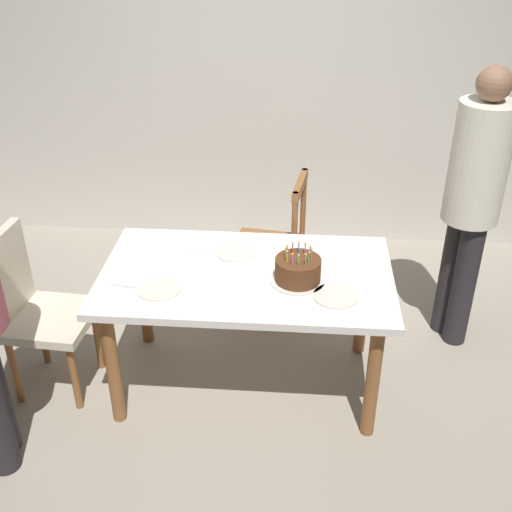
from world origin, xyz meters
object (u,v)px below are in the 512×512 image
object	(u,v)px
plate_near_celebrant	(159,289)
chair_upholstered	(32,305)
plate_near_guest	(336,296)
chair_spindle_back	(272,249)
plate_far_side	(236,252)
person_guest	(473,196)
dining_table	(247,288)
birthday_cake	(298,271)

from	to	relation	value
plate_near_celebrant	chair_upholstered	distance (m)	0.77
plate_near_guest	chair_spindle_back	xyz separation A→B (m)	(-0.36, 0.95, -0.29)
plate_near_celebrant	plate_near_guest	world-z (taller)	same
plate_far_side	person_guest	distance (m)	1.38
dining_table	plate_near_guest	distance (m)	0.51
plate_far_side	plate_near_guest	size ratio (longest dim) A/B	1.00
plate_near_celebrant	person_guest	size ratio (longest dim) A/B	0.13
chair_spindle_back	plate_near_guest	bearing A→B (deg)	-69.28
plate_near_guest	chair_spindle_back	size ratio (longest dim) A/B	0.23
plate_near_celebrant	chair_spindle_back	size ratio (longest dim) A/B	0.23
plate_near_celebrant	birthday_cake	bearing A→B (deg)	10.64
chair_spindle_back	plate_near_celebrant	bearing A→B (deg)	-118.09
birthday_cake	chair_spindle_back	bearing A→B (deg)	101.80
dining_table	person_guest	distance (m)	1.39
plate_near_celebrant	plate_far_side	bearing A→B (deg)	49.33
dining_table	birthday_cake	size ratio (longest dim) A/B	5.41
dining_table	chair_spindle_back	size ratio (longest dim) A/B	1.59
dining_table	plate_near_celebrant	distance (m)	0.47
plate_near_celebrant	plate_near_guest	size ratio (longest dim) A/B	1.00
plate_near_celebrant	chair_spindle_back	bearing A→B (deg)	61.91
plate_near_guest	birthday_cake	bearing A→B (deg)	145.80
chair_upholstered	plate_near_guest	bearing A→B (deg)	-3.96
dining_table	birthday_cake	distance (m)	0.32
plate_near_celebrant	chair_upholstered	bearing A→B (deg)	171.37
birthday_cake	chair_spindle_back	world-z (taller)	chair_spindle_back
birthday_cake	plate_far_side	world-z (taller)	birthday_cake
birthday_cake	chair_upholstered	size ratio (longest dim) A/B	0.29
plate_near_celebrant	chair_upholstered	size ratio (longest dim) A/B	0.23
birthday_cake	chair_spindle_back	xyz separation A→B (m)	(-0.17, 0.83, -0.34)
person_guest	plate_near_guest	bearing A→B (deg)	-136.07
birthday_cake	plate_near_celebrant	bearing A→B (deg)	-169.36
chair_upholstered	person_guest	distance (m)	2.50
plate_near_celebrant	plate_near_guest	bearing A→B (deg)	0.00
dining_table	chair_upholstered	size ratio (longest dim) A/B	1.59
plate_far_side	chair_upholstered	world-z (taller)	chair_upholstered
birthday_cake	plate_near_celebrant	size ratio (longest dim) A/B	1.27
plate_far_side	dining_table	bearing A→B (deg)	-69.10
chair_spindle_back	dining_table	bearing A→B (deg)	-97.02
plate_near_celebrant	plate_far_side	xyz separation A→B (m)	(0.34, 0.40, 0.00)
plate_near_celebrant	chair_spindle_back	world-z (taller)	chair_spindle_back
plate_near_celebrant	plate_far_side	world-z (taller)	same
plate_near_guest	person_guest	size ratio (longest dim) A/B	0.13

